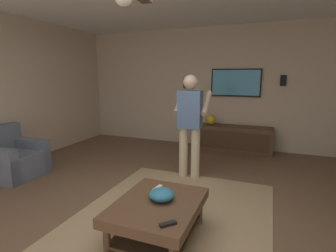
{
  "coord_description": "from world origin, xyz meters",
  "views": [
    {
      "loc": [
        -2.37,
        -1.1,
        1.63
      ],
      "look_at": [
        1.13,
        0.29,
        0.9
      ],
      "focal_mm": 27.97,
      "sensor_mm": 36.0,
      "label": 1
    }
  ],
  "objects_px": {
    "media_console": "(232,138)",
    "tv": "(236,83)",
    "armchair": "(12,159)",
    "vase_round": "(211,120)",
    "coffee_table": "(158,211)",
    "bowl": "(162,194)",
    "person_standing": "(190,121)",
    "wall_speaker_left": "(283,80)",
    "wall_speaker_right": "(186,83)",
    "remote_white": "(158,188)",
    "remote_black": "(168,224)"
  },
  "relations": [
    {
      "from": "armchair",
      "to": "person_standing",
      "type": "xyz_separation_m",
      "value": [
        1.03,
        -2.72,
        0.65
      ]
    },
    {
      "from": "coffee_table",
      "to": "wall_speaker_left",
      "type": "distance_m",
      "value": 4.11
    },
    {
      "from": "media_console",
      "to": "wall_speaker_left",
      "type": "bearing_deg",
      "value": 104.94
    },
    {
      "from": "coffee_table",
      "to": "tv",
      "type": "xyz_separation_m",
      "value": [
        3.73,
        -0.23,
        1.18
      ]
    },
    {
      "from": "remote_white",
      "to": "wall_speaker_left",
      "type": "bearing_deg",
      "value": -12.22
    },
    {
      "from": "media_console",
      "to": "remote_black",
      "type": "relative_size",
      "value": 11.33
    },
    {
      "from": "coffee_table",
      "to": "bowl",
      "type": "relative_size",
      "value": 3.91
    },
    {
      "from": "media_console",
      "to": "tv",
      "type": "bearing_deg",
      "value": -180.0
    },
    {
      "from": "wall_speaker_left",
      "to": "remote_black",
      "type": "bearing_deg",
      "value": 167.18
    },
    {
      "from": "person_standing",
      "to": "vase_round",
      "type": "height_order",
      "value": "person_standing"
    },
    {
      "from": "coffee_table",
      "to": "person_standing",
      "type": "xyz_separation_m",
      "value": [
        1.7,
        0.19,
        0.64
      ]
    },
    {
      "from": "person_standing",
      "to": "wall_speaker_left",
      "type": "xyz_separation_m",
      "value": [
        2.04,
        -1.37,
        0.6
      ]
    },
    {
      "from": "person_standing",
      "to": "vase_round",
      "type": "distance_m",
      "value": 1.82
    },
    {
      "from": "person_standing",
      "to": "remote_white",
      "type": "distance_m",
      "value": 1.53
    },
    {
      "from": "person_standing",
      "to": "vase_round",
      "type": "bearing_deg",
      "value": 0.34
    },
    {
      "from": "coffee_table",
      "to": "wall_speaker_left",
      "type": "relative_size",
      "value": 4.55
    },
    {
      "from": "tv",
      "to": "remote_white",
      "type": "xyz_separation_m",
      "value": [
        -3.46,
        0.34,
        -1.06
      ]
    },
    {
      "from": "armchair",
      "to": "tv",
      "type": "height_order",
      "value": "tv"
    },
    {
      "from": "bowl",
      "to": "person_standing",
      "type": "bearing_deg",
      "value": 7.32
    },
    {
      "from": "bowl",
      "to": "wall_speaker_right",
      "type": "xyz_separation_m",
      "value": [
        3.69,
        0.93,
        1.0
      ]
    },
    {
      "from": "bowl",
      "to": "media_console",
      "type": "bearing_deg",
      "value": -3.38
    },
    {
      "from": "media_console",
      "to": "tv",
      "type": "height_order",
      "value": "tv"
    },
    {
      "from": "vase_round",
      "to": "remote_black",
      "type": "bearing_deg",
      "value": -172.62
    },
    {
      "from": "coffee_table",
      "to": "bowl",
      "type": "distance_m",
      "value": 0.17
    },
    {
      "from": "tv",
      "to": "armchair",
      "type": "bearing_deg",
      "value": -45.69
    },
    {
      "from": "bowl",
      "to": "remote_white",
      "type": "relative_size",
      "value": 1.71
    },
    {
      "from": "remote_black",
      "to": "person_standing",
      "type": "bearing_deg",
      "value": -124.28
    },
    {
      "from": "armchair",
      "to": "coffee_table",
      "type": "relative_size",
      "value": 0.85
    },
    {
      "from": "tv",
      "to": "wall_speaker_right",
      "type": "height_order",
      "value": "tv"
    },
    {
      "from": "person_standing",
      "to": "wall_speaker_right",
      "type": "distance_m",
      "value": 2.23
    },
    {
      "from": "coffee_table",
      "to": "wall_speaker_left",
      "type": "xyz_separation_m",
      "value": [
        3.74,
        -1.18,
        1.23
      ]
    },
    {
      "from": "tv",
      "to": "person_standing",
      "type": "bearing_deg",
      "value": -11.56
    },
    {
      "from": "remote_black",
      "to": "coffee_table",
      "type": "bearing_deg",
      "value": -100.69
    },
    {
      "from": "coffee_table",
      "to": "bowl",
      "type": "xyz_separation_m",
      "value": [
        0.05,
        -0.02,
        0.16
      ]
    },
    {
      "from": "armchair",
      "to": "vase_round",
      "type": "distance_m",
      "value": 3.9
    },
    {
      "from": "armchair",
      "to": "tv",
      "type": "xyz_separation_m",
      "value": [
        3.06,
        -3.13,
        1.2
      ]
    },
    {
      "from": "bowl",
      "to": "wall_speaker_left",
      "type": "height_order",
      "value": "wall_speaker_left"
    },
    {
      "from": "person_standing",
      "to": "wall_speaker_right",
      "type": "bearing_deg",
      "value": 17.9
    },
    {
      "from": "armchair",
      "to": "media_console",
      "type": "relative_size",
      "value": 0.5
    },
    {
      "from": "media_console",
      "to": "wall_speaker_right",
      "type": "xyz_separation_m",
      "value": [
        0.25,
        1.14,
        1.18
      ]
    },
    {
      "from": "armchair",
      "to": "coffee_table",
      "type": "distance_m",
      "value": 2.98
    },
    {
      "from": "remote_black",
      "to": "wall_speaker_left",
      "type": "xyz_separation_m",
      "value": [
        4.09,
        -0.93,
        1.12
      ]
    },
    {
      "from": "media_console",
      "to": "vase_round",
      "type": "bearing_deg",
      "value": -91.41
    },
    {
      "from": "wall_speaker_right",
      "to": "person_standing",
      "type": "bearing_deg",
      "value": -160.5
    },
    {
      "from": "remote_white",
      "to": "armchair",
      "type": "bearing_deg",
      "value": 90.02
    },
    {
      "from": "wall_speaker_left",
      "to": "tv",
      "type": "bearing_deg",
      "value": 90.79
    },
    {
      "from": "vase_round",
      "to": "remote_white",
      "type": "bearing_deg",
      "value": -177.6
    },
    {
      "from": "armchair",
      "to": "wall_speaker_right",
      "type": "relative_size",
      "value": 3.87
    },
    {
      "from": "person_standing",
      "to": "wall_speaker_right",
      "type": "xyz_separation_m",
      "value": [
        2.04,
        0.72,
        0.52
      ]
    },
    {
      "from": "media_console",
      "to": "person_standing",
      "type": "height_order",
      "value": "person_standing"
    }
  ]
}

